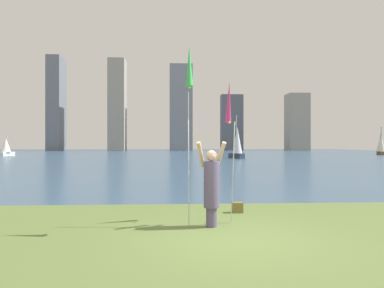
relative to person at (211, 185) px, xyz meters
The scene contains 13 objects.
ground 50.03m from the person, 89.60° to the left, with size 120.00×138.00×0.12m.
person is the anchor object (origin of this frame).
kite_flag_left 2.61m from the person, 151.19° to the right, with size 0.16×0.79×4.13m.
kite_flag_right 2.10m from the person, 53.49° to the left, with size 0.16×1.06×3.47m.
bag 1.96m from the person, 59.61° to the left, with size 0.29×0.20×0.28m.
sailboat_0 54.26m from the person, 120.79° to the left, with size 1.68×3.07×3.50m.
sailboat_2 61.20m from the person, 54.28° to the left, with size 1.69×2.85×4.99m.
sailboat_7 37.14m from the person, 78.47° to the left, with size 1.89×2.71×5.80m.
skyline_tower_0 98.12m from the person, 111.34° to the left, with size 3.83×6.53×27.16m.
skyline_tower_1 92.42m from the person, 101.15° to the left, with size 4.70×5.50×26.44m.
skyline_tower_2 93.13m from the person, 89.46° to the left, with size 6.80×4.34×25.73m.
skyline_tower_3 96.11m from the person, 80.04° to the left, with size 6.70×3.46×17.09m.
skyline_tower_4 98.79m from the person, 68.46° to the left, with size 6.26×5.43×17.14m.
Camera 1 is at (-1.19, -6.72, 1.91)m, focal length 31.09 mm.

